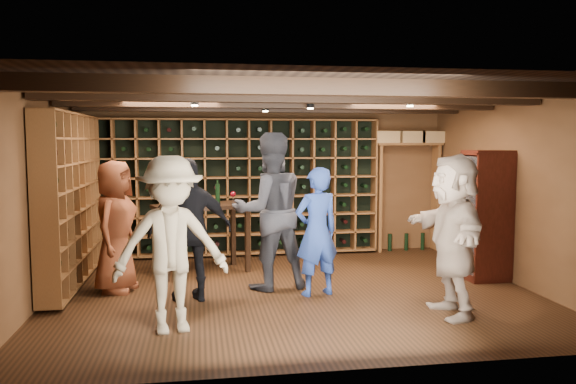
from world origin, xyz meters
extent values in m
plane|color=#331C0E|center=(0.00, 0.00, 0.00)|extent=(6.00, 6.00, 0.00)
plane|color=brown|center=(0.00, 2.50, 1.25)|extent=(6.00, 0.00, 6.00)
plane|color=brown|center=(0.00, -2.50, 1.25)|extent=(6.00, 0.00, 6.00)
plane|color=brown|center=(-3.00, 0.00, 1.25)|extent=(0.00, 5.00, 5.00)
plane|color=brown|center=(3.00, 0.00, 1.25)|extent=(0.00, 5.00, 5.00)
plane|color=black|center=(0.00, 0.00, 2.50)|extent=(6.00, 6.00, 0.00)
cube|color=black|center=(0.00, -1.60, 2.42)|extent=(5.90, 0.18, 0.16)
cube|color=black|center=(0.00, -0.50, 2.42)|extent=(5.90, 0.18, 0.16)
cube|color=black|center=(0.00, 0.60, 2.42)|extent=(5.90, 0.18, 0.16)
cube|color=black|center=(0.00, 1.70, 2.42)|extent=(5.90, 0.18, 0.16)
cylinder|color=black|center=(-1.20, 0.00, 2.39)|extent=(0.10, 0.10, 0.10)
cylinder|color=black|center=(0.30, 0.40, 2.39)|extent=(0.10, 0.10, 0.10)
cylinder|color=black|center=(1.40, -0.30, 2.39)|extent=(0.10, 0.10, 0.10)
cylinder|color=black|center=(-0.20, 1.20, 2.39)|extent=(0.10, 0.10, 0.10)
cube|color=brown|center=(-0.52, 2.33, 1.15)|extent=(4.65, 0.30, 2.20)
cube|color=black|center=(-0.52, 2.33, 1.15)|extent=(4.56, 0.02, 2.16)
cube|color=brown|center=(-2.83, 0.82, 1.15)|extent=(0.30, 2.65, 2.20)
cube|color=black|center=(-2.83, 0.82, 1.15)|extent=(0.29, 0.02, 2.16)
cube|color=brown|center=(2.40, 2.32, 1.85)|extent=(1.15, 0.32, 0.04)
cube|color=brown|center=(2.92, 2.32, 0.93)|extent=(0.05, 0.28, 1.85)
cube|color=brown|center=(1.88, 2.32, 0.93)|extent=(0.05, 0.28, 1.85)
cube|color=tan|center=(2.00, 2.32, 1.97)|extent=(0.40, 0.30, 0.20)
cube|color=tan|center=(2.45, 2.32, 1.97)|extent=(0.40, 0.30, 0.20)
cube|color=tan|center=(2.80, 2.32, 1.97)|extent=(0.40, 0.30, 0.20)
cube|color=#39110B|center=(2.72, 0.20, 0.05)|extent=(0.55, 0.50, 0.10)
cube|color=#39110B|center=(2.72, 0.20, 0.90)|extent=(0.55, 0.50, 1.70)
cube|color=white|center=(2.46, 0.20, 0.90)|extent=(0.01, 0.46, 1.60)
cube|color=#39110B|center=(2.72, 0.20, 0.90)|extent=(0.50, 0.44, 0.02)
sphere|color=#59260C|center=(2.70, 0.20, 1.00)|extent=(0.18, 0.18, 0.18)
imported|color=navy|center=(0.26, -0.21, 0.79)|extent=(0.66, 0.53, 1.59)
imported|color=black|center=(-0.27, 0.21, 1.01)|extent=(1.11, 0.94, 2.01)
imported|color=maroon|center=(-2.21, 0.36, 0.83)|extent=(0.72, 0.92, 1.66)
imported|color=black|center=(-1.27, -0.24, 0.85)|extent=(1.07, 0.66, 1.71)
imported|color=#86775C|center=(-1.45, -1.29, 0.88)|extent=(1.25, 0.87, 1.76)
imported|color=gray|center=(1.56, -1.22, 0.89)|extent=(0.60, 1.66, 1.77)
cube|color=black|center=(-1.13, 1.21, 0.97)|extent=(1.46, 1.05, 0.05)
cube|color=black|center=(-1.62, 0.76, 0.47)|extent=(0.08, 0.08, 0.94)
cube|color=black|center=(-0.47, 1.15, 0.47)|extent=(0.08, 0.08, 0.94)
cube|color=black|center=(-1.79, 1.27, 0.47)|extent=(0.08, 0.08, 0.94)
cube|color=black|center=(-0.65, 1.67, 0.47)|extent=(0.08, 0.08, 0.94)
cylinder|color=black|center=(-1.46, 1.16, 1.13)|extent=(0.07, 0.07, 0.28)
cylinder|color=black|center=(-1.20, 1.25, 1.13)|extent=(0.07, 0.07, 0.28)
cylinder|color=black|center=(-0.89, 1.35, 1.13)|extent=(0.07, 0.07, 0.28)
camera|label=1|loc=(-1.16, -6.89, 1.91)|focal=35.00mm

